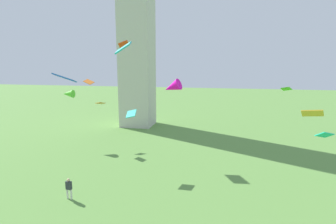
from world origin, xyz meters
The scene contains 12 objects.
person_1 centered at (-6.51, 15.60, 1.01)m, with size 0.55×0.35×1.79m.
kite_flying_0 centered at (-1.34, 15.34, 12.08)m, with size 1.49×1.82×1.02m.
kite_flying_1 centered at (2.03, 15.75, 9.37)m, with size 1.55×1.13×1.22m.
kite_flying_2 centered at (-9.77, 28.70, 5.99)m, with size 1.48×1.36×0.47m.
kite_flying_3 centered at (12.37, 28.49, 8.27)m, with size 1.17×0.93×0.38m.
kite_flying_4 centered at (15.47, 25.12, 4.12)m, with size 1.85×1.54×0.96m.
kite_flying_5 centered at (-14.92, 29.72, 6.96)m, with size 1.55×1.09×1.12m.
kite_flying_6 centered at (12.03, 18.23, 7.41)m, with size 1.67×1.27×0.77m.
kite_flying_7 centered at (-6.11, 15.45, 9.94)m, with size 1.83×1.42×0.81m.
kite_flying_8 centered at (-3.52, 22.71, 5.96)m, with size 1.20×1.44×0.74m.
kite_flying_9 centered at (-6.60, 29.20, 13.29)m, with size 1.46×1.98×0.98m.
kite_flying_11 centered at (-12.90, 31.79, 8.48)m, with size 1.51×1.13×0.76m.
Camera 1 is at (5.53, -2.66, 10.99)m, focal length 28.49 mm.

